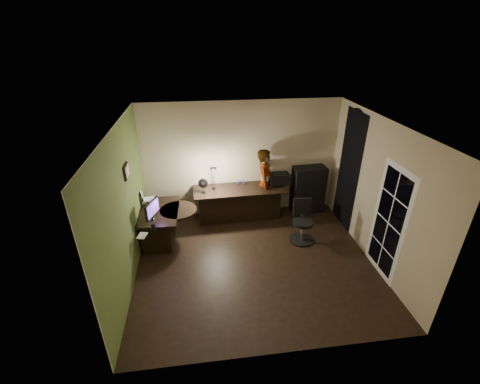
{
  "coord_description": "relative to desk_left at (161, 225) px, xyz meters",
  "views": [
    {
      "loc": [
        -0.94,
        -4.86,
        4.06
      ],
      "look_at": [
        -0.15,
        1.05,
        1.0
      ],
      "focal_mm": 24.0,
      "sensor_mm": 36.0,
      "label": 1
    }
  ],
  "objects": [
    {
      "name": "notepad",
      "position": [
        -0.23,
        -0.85,
        0.35
      ],
      "size": [
        0.19,
        0.24,
        0.01
      ],
      "primitive_type": "cube",
      "rotation": [
        0.0,
        0.0,
        -0.24
      ],
      "color": "silver",
      "rests_on": "desk_left"
    },
    {
      "name": "desk_left",
      "position": [
        0.0,
        0.0,
        0.0
      ],
      "size": [
        0.81,
        1.27,
        0.71
      ],
      "primitive_type": "cube",
      "rotation": [
        0.0,
        0.0,
        -0.04
      ],
      "color": "black",
      "rests_on": "floor"
    },
    {
      "name": "laptop",
      "position": [
        -0.24,
        0.35,
        0.55
      ],
      "size": [
        0.35,
        0.34,
        0.2
      ],
      "primitive_type": "cube",
      "rotation": [
        0.0,
        0.0,
        0.3
      ],
      "color": "silver",
      "rests_on": "laptop_stand"
    },
    {
      "name": "speaker",
      "position": [
        -0.04,
        -0.75,
        0.43
      ],
      "size": [
        0.08,
        0.08,
        0.19
      ],
      "primitive_type": "cylinder",
      "rotation": [
        0.0,
        0.0,
        -0.16
      ],
      "color": "black",
      "rests_on": "desk_left"
    },
    {
      "name": "french_door",
      "position": [
        4.07,
        -1.54,
        0.69
      ],
      "size": [
        0.02,
        0.92,
        2.1
      ],
      "primitive_type": "cube",
      "color": "white",
      "rests_on": "floor"
    },
    {
      "name": "desk_right",
      "position": [
        1.74,
        0.64,
        0.04
      ],
      "size": [
        2.12,
        0.8,
        0.78
      ],
      "primitive_type": "cube",
      "rotation": [
        0.0,
        0.0,
        0.03
      ],
      "color": "black",
      "rests_on": "floor"
    },
    {
      "name": "mouse",
      "position": [
        -0.1,
        -0.32,
        0.36
      ],
      "size": [
        0.08,
        0.1,
        0.03
      ],
      "primitive_type": "ellipsoid",
      "rotation": [
        0.0,
        0.0,
        0.25
      ],
      "color": "silver",
      "rests_on": "desk_left"
    },
    {
      "name": "floor",
      "position": [
        1.83,
        -0.99,
        -0.36
      ],
      "size": [
        4.5,
        4.0,
        0.01
      ],
      "primitive_type": "cube",
      "color": "black",
      "rests_on": "ground"
    },
    {
      "name": "arched_doorway",
      "position": [
        4.07,
        0.16,
        0.94
      ],
      "size": [
        0.01,
        0.9,
        2.6
      ],
      "primitive_type": "cube",
      "color": "black",
      "rests_on": "floor"
    },
    {
      "name": "wall_front",
      "position": [
        1.83,
        -3.0,
        0.99
      ],
      "size": [
        4.5,
        0.01,
        2.7
      ],
      "primitive_type": "cube",
      "color": "tan",
      "rests_on": "floor"
    },
    {
      "name": "wall_right",
      "position": [
        4.08,
        -0.99,
        0.99
      ],
      "size": [
        0.01,
        4.0,
        2.7
      ],
      "primitive_type": "cube",
      "color": "tan",
      "rests_on": "floor"
    },
    {
      "name": "cabinet",
      "position": [
        3.44,
        0.79,
        0.22
      ],
      "size": [
        0.79,
        0.43,
        1.16
      ],
      "primitive_type": "cube",
      "rotation": [
        0.0,
        0.0,
        0.06
      ],
      "color": "black",
      "rests_on": "floor"
    },
    {
      "name": "framed_picture",
      "position": [
        -0.39,
        -0.54,
        1.49
      ],
      "size": [
        0.04,
        0.3,
        0.25
      ],
      "primitive_type": "cube",
      "color": "black",
      "rests_on": "wall_left"
    },
    {
      "name": "desk_lamp",
      "position": [
        1.16,
        0.67,
        0.77
      ],
      "size": [
        0.17,
        0.31,
        0.66
      ],
      "primitive_type": "cube",
      "rotation": [
        0.0,
        0.0,
        -0.05
      ],
      "color": "black",
      "rests_on": "desk_right"
    },
    {
      "name": "ceiling",
      "position": [
        1.83,
        -0.99,
        2.35
      ],
      "size": [
        4.5,
        4.0,
        0.01
      ],
      "primitive_type": "cube",
      "color": "silver",
      "rests_on": "floor"
    },
    {
      "name": "wall_back",
      "position": [
        1.83,
        1.01,
        0.99
      ],
      "size": [
        4.5,
        0.01,
        2.7
      ],
      "primitive_type": "cube",
      "color": "tan",
      "rests_on": "floor"
    },
    {
      "name": "wall_left",
      "position": [
        -0.42,
        -0.99,
        0.99
      ],
      "size": [
        0.01,
        4.0,
        2.7
      ],
      "primitive_type": "cube",
      "color": "tan",
      "rests_on": "floor"
    },
    {
      "name": "pen",
      "position": [
        -0.2,
        0.2,
        0.35
      ],
      "size": [
        0.09,
        0.12,
        0.01
      ],
      "primitive_type": "cube",
      "rotation": [
        0.0,
        0.0,
        0.65
      ],
      "color": "black",
      "rests_on": "desk_left"
    },
    {
      "name": "headphones",
      "position": [
        1.81,
        0.85,
        0.49
      ],
      "size": [
        0.21,
        0.1,
        0.1
      ],
      "primitive_type": "cube",
      "rotation": [
        0.0,
        0.0,
        0.09
      ],
      "color": "navy",
      "rests_on": "desk_right"
    },
    {
      "name": "person",
      "position": [
        2.36,
        0.77,
        0.47
      ],
      "size": [
        0.56,
        0.68,
        1.66
      ],
      "primitive_type": "imported",
      "rotation": [
        0.0,
        0.0,
        1.26
      ],
      "color": "#D8A88C",
      "rests_on": "floor"
    },
    {
      "name": "laptop_stand",
      "position": [
        -0.25,
        0.35,
        0.39
      ],
      "size": [
        0.3,
        0.27,
        0.11
      ],
      "primitive_type": "cube",
      "rotation": [
        0.0,
        0.0,
        -0.21
      ],
      "color": "silver",
      "rests_on": "desk_left"
    },
    {
      "name": "office_chair",
      "position": [
        2.94,
        -0.43,
        0.1
      ],
      "size": [
        0.56,
        0.56,
        0.91
      ],
      "primitive_type": "cube",
      "rotation": [
        0.0,
        0.0,
        -0.1
      ],
      "color": "black",
      "rests_on": "floor"
    },
    {
      "name": "monitor",
      "position": [
        -0.1,
        -0.37,
        0.5
      ],
      "size": [
        0.27,
        0.49,
        0.32
      ],
      "primitive_type": "cube",
      "rotation": [
        0.0,
        0.0,
        -0.38
      ],
      "color": "black",
      "rests_on": "desk_left"
    },
    {
      "name": "printer",
      "position": [
        2.71,
        0.81,
        0.56
      ],
      "size": [
        0.54,
        0.43,
        0.22
      ],
      "primitive_type": "cube",
      "rotation": [
        0.0,
        0.0,
        0.09
      ],
      "color": "black",
      "rests_on": "desk_right"
    },
    {
      "name": "green_wall_overlay",
      "position": [
        -0.41,
        -0.99,
        0.99
      ],
      "size": [
        0.0,
        4.0,
        2.7
      ],
      "primitive_type": "cube",
      "color": "#50662C",
      "rests_on": "floor"
    },
    {
      "name": "phone",
      "position": [
        0.04,
        0.25,
        0.34
      ],
      "size": [
        0.11,
        0.16,
        0.01
      ],
      "primitive_type": "cube",
      "rotation": [
        0.0,
        0.0,
        0.3
      ],
      "color": "black",
      "rests_on": "desk_left"
    },
    {
      "name": "desk_fan",
      "position": [
        0.93,
        0.55,
        0.61
      ],
      "size": [
        0.23,
        0.14,
        0.33
      ],
      "primitive_type": "cube",
      "rotation": [
        0.0,
        0.0,
        -0.11
      ],
      "color": "black",
      "rests_on": "desk_right"
    }
  ]
}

